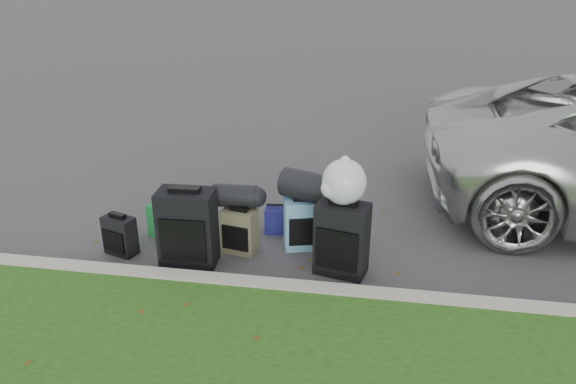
# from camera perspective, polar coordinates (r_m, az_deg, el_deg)

# --- Properties ---
(ground) EXTENTS (120.00, 120.00, 0.00)m
(ground) POSITION_cam_1_polar(r_m,az_deg,el_deg) (6.24, 0.62, -5.42)
(ground) COLOR #383535
(ground) RESTS_ON ground
(curb) EXTENTS (120.00, 0.18, 0.15)m
(curb) POSITION_cam_1_polar(r_m,az_deg,el_deg) (5.36, -1.01, -9.88)
(curb) COLOR #9E937F
(curb) RESTS_ON ground
(suitcase_small_black) EXTENTS (0.38, 0.28, 0.43)m
(suitcase_small_black) POSITION_cam_1_polar(r_m,az_deg,el_deg) (6.25, -16.69, -4.25)
(suitcase_small_black) COLOR black
(suitcase_small_black) RESTS_ON ground
(suitcase_large_black_left) EXTENTS (0.58, 0.36, 0.82)m
(suitcase_large_black_left) POSITION_cam_1_polar(r_m,az_deg,el_deg) (5.81, -10.16, -3.64)
(suitcase_large_black_left) COLOR black
(suitcase_large_black_left) RESTS_ON ground
(suitcase_olive) EXTENTS (0.39, 0.29, 0.49)m
(suitcase_olive) POSITION_cam_1_polar(r_m,az_deg,el_deg) (6.03, -4.91, -3.97)
(suitcase_olive) COLOR #45422C
(suitcase_olive) RESTS_ON ground
(suitcase_teal) EXTENTS (0.44, 0.33, 0.57)m
(suitcase_teal) POSITION_cam_1_polar(r_m,az_deg,el_deg) (6.08, 1.52, -3.26)
(suitcase_teal) COLOR slate
(suitcase_teal) RESTS_ON ground
(suitcase_large_black_right) EXTENTS (0.56, 0.41, 0.76)m
(suitcase_large_black_right) POSITION_cam_1_polar(r_m,az_deg,el_deg) (5.60, 5.49, -4.77)
(suitcase_large_black_right) COLOR black
(suitcase_large_black_right) RESTS_ON ground
(tote_green) EXTENTS (0.41, 0.37, 0.38)m
(tote_green) POSITION_cam_1_polar(r_m,az_deg,el_deg) (6.52, -12.24, -2.77)
(tote_green) COLOR #186C2F
(tote_green) RESTS_ON ground
(tote_navy) EXTENTS (0.29, 0.24, 0.30)m
(tote_navy) POSITION_cam_1_polar(r_m,az_deg,el_deg) (6.47, -1.07, -2.84)
(tote_navy) COLOR navy
(tote_navy) RESTS_ON ground
(duffel_left) EXTENTS (0.47, 0.27, 0.25)m
(duffel_left) POSITION_cam_1_polar(r_m,az_deg,el_deg) (5.97, -5.44, -0.39)
(duffel_left) COLOR black
(duffel_left) RESTS_ON suitcase_olive
(duffel_right) EXTENTS (0.64, 0.49, 0.31)m
(duffel_right) POSITION_cam_1_polar(r_m,az_deg,el_deg) (5.90, 2.01, 0.58)
(duffel_right) COLOR black
(duffel_right) RESTS_ON suitcase_teal
(trash_bag) EXTENTS (0.43, 0.43, 0.43)m
(trash_bag) POSITION_cam_1_polar(r_m,az_deg,el_deg) (5.39, 5.73, 1.02)
(trash_bag) COLOR silver
(trash_bag) RESTS_ON suitcase_large_black_right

